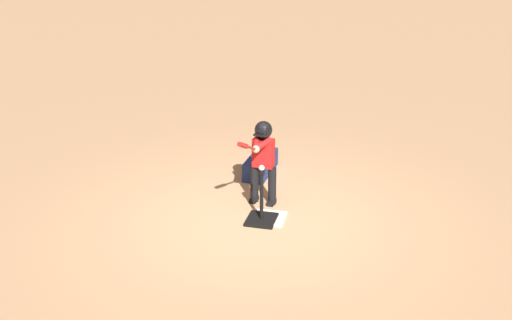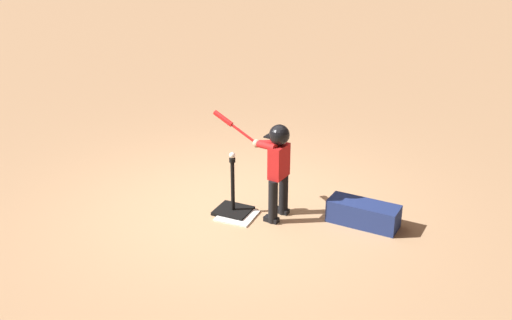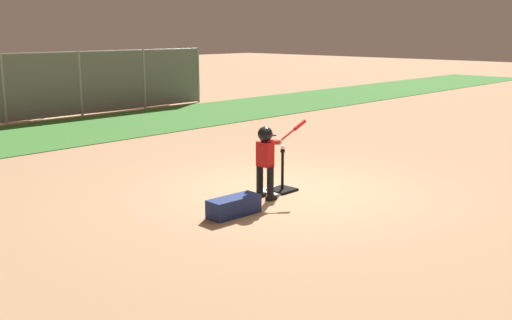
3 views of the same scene
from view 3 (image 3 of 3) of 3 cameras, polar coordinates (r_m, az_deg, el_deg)
ground_plane at (r=10.31m, az=2.86°, el=-2.98°), size 90.00×90.00×0.00m
grass_outfield_strip at (r=16.85m, az=-19.08°, el=2.37°), size 56.00×4.38×0.02m
backstop_fence at (r=19.05m, az=-22.93°, el=6.42°), size 15.06×0.08×2.07m
home_plate at (r=10.30m, az=1.87°, el=-2.93°), size 0.46×0.46×0.02m
batting_tee at (r=10.29m, az=2.52°, el=-2.40°), size 0.43×0.38×0.73m
batter_child at (r=9.69m, az=1.03°, el=0.69°), size 1.03×0.38×1.23m
baseball at (r=10.14m, az=2.56°, el=1.22°), size 0.07×0.07×0.07m
bleachers_far_right at (r=23.01m, az=-11.85°, el=6.55°), size 3.61×1.95×1.06m
equipment_bag at (r=8.95m, az=-2.12°, el=-4.43°), size 0.86×0.37×0.28m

